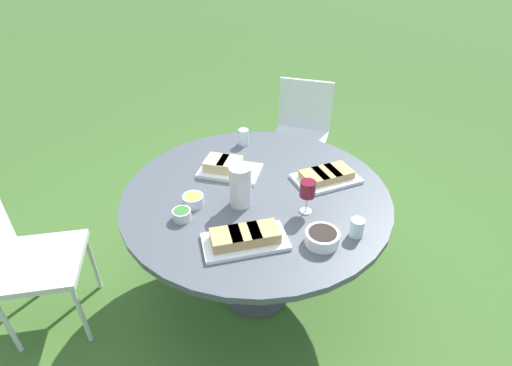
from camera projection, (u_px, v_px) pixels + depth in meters
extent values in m
plane|color=#446B2B|center=(256.00, 289.00, 2.56)|extent=(40.00, 40.00, 0.00)
cylinder|color=#4C4C51|center=(256.00, 288.00, 2.56)|extent=(0.45, 0.45, 0.02)
cylinder|color=#4C4C51|center=(256.00, 246.00, 2.35)|extent=(0.11, 0.11, 0.71)
cylinder|color=#4C5156|center=(256.00, 195.00, 2.14)|extent=(1.43, 1.43, 0.03)
cube|color=silver|center=(299.00, 139.00, 3.29)|extent=(0.58, 0.57, 0.04)
cube|color=silver|center=(305.00, 104.00, 3.32)|extent=(0.41, 0.23, 0.42)
cylinder|color=silver|center=(270.00, 171.00, 3.33)|extent=(0.03, 0.03, 0.43)
cylinder|color=silver|center=(316.00, 179.00, 3.23)|extent=(0.03, 0.03, 0.43)
cylinder|color=silver|center=(280.00, 150.00, 3.62)|extent=(0.03, 0.03, 0.43)
cylinder|color=silver|center=(323.00, 156.00, 3.53)|extent=(0.03, 0.03, 0.43)
cube|color=silver|center=(41.00, 262.00, 2.14)|extent=(0.60, 0.60, 0.04)
cylinder|color=silver|center=(82.00, 315.00, 2.14)|extent=(0.03, 0.03, 0.43)
cylinder|color=silver|center=(93.00, 263.00, 2.46)|extent=(0.03, 0.03, 0.43)
cylinder|color=silver|center=(8.00, 326.00, 2.09)|extent=(0.03, 0.03, 0.43)
cylinder|color=silver|center=(29.00, 271.00, 2.40)|extent=(0.03, 0.03, 0.43)
cylinder|color=silver|center=(240.00, 186.00, 1.99)|extent=(0.11, 0.11, 0.22)
cone|color=silver|center=(233.00, 167.00, 1.96)|extent=(0.03, 0.03, 0.03)
cylinder|color=silver|center=(306.00, 211.00, 1.99)|extent=(0.06, 0.06, 0.01)
cylinder|color=silver|center=(306.00, 203.00, 1.97)|extent=(0.01, 0.01, 0.09)
cylinder|color=maroon|center=(308.00, 189.00, 1.92)|extent=(0.08, 0.08, 0.08)
cube|color=white|center=(245.00, 242.00, 1.80)|extent=(0.37, 0.43, 0.02)
cube|color=tan|center=(264.00, 233.00, 1.80)|extent=(0.18, 0.18, 0.05)
cube|color=tan|center=(245.00, 236.00, 1.78)|extent=(0.18, 0.18, 0.05)
cube|color=tan|center=(226.00, 239.00, 1.76)|extent=(0.18, 0.18, 0.05)
cube|color=white|center=(230.00, 171.00, 2.29)|extent=(0.40, 0.35, 0.02)
cube|color=#E0C184|center=(217.00, 163.00, 2.29)|extent=(0.17, 0.18, 0.06)
cube|color=#E0C184|center=(230.00, 165.00, 2.27)|extent=(0.17, 0.18, 0.06)
cube|color=white|center=(326.00, 179.00, 2.22)|extent=(0.34, 0.41, 0.02)
cube|color=tan|center=(314.00, 177.00, 2.18)|extent=(0.18, 0.17, 0.04)
cube|color=tan|center=(327.00, 174.00, 2.21)|extent=(0.18, 0.17, 0.04)
cube|color=tan|center=(339.00, 171.00, 2.23)|extent=(0.18, 0.17, 0.04)
cylinder|color=silver|center=(193.00, 200.00, 2.03)|extent=(0.11, 0.11, 0.06)
cylinder|color=#E0C147|center=(193.00, 198.00, 2.02)|extent=(0.09, 0.09, 0.02)
cylinder|color=silver|center=(182.00, 215.00, 1.93)|extent=(0.09, 0.09, 0.05)
cylinder|color=#387533|center=(182.00, 212.00, 1.93)|extent=(0.07, 0.07, 0.02)
cylinder|color=white|center=(322.00, 238.00, 1.79)|extent=(0.16, 0.16, 0.06)
cylinder|color=#2D231E|center=(322.00, 235.00, 1.78)|extent=(0.13, 0.13, 0.03)
cylinder|color=silver|center=(357.00, 228.00, 1.83)|extent=(0.07, 0.07, 0.09)
cylinder|color=silver|center=(244.00, 137.00, 2.54)|extent=(0.07, 0.07, 0.10)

